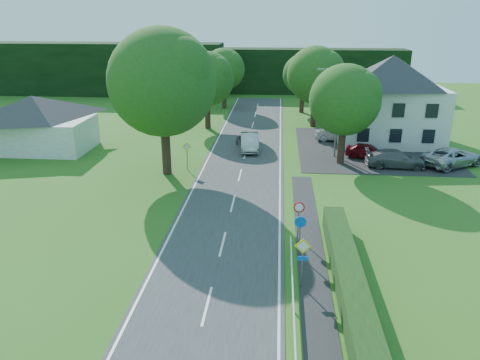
# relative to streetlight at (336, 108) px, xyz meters

# --- Properties ---
(road) EXTENTS (7.00, 80.00, 0.04)m
(road) POSITION_rel_streetlight_xyz_m (-8.06, -10.00, -4.44)
(road) COLOR #343437
(road) RESTS_ON ground
(parking_pad) EXTENTS (14.00, 16.00, 0.04)m
(parking_pad) POSITION_rel_streetlight_xyz_m (3.94, 3.00, -4.44)
(parking_pad) COLOR black
(parking_pad) RESTS_ON ground
(line_edge_left) EXTENTS (0.12, 80.00, 0.01)m
(line_edge_left) POSITION_rel_streetlight_xyz_m (-11.31, -10.00, -4.42)
(line_edge_left) COLOR white
(line_edge_left) RESTS_ON road
(line_edge_right) EXTENTS (0.12, 80.00, 0.01)m
(line_edge_right) POSITION_rel_streetlight_xyz_m (-4.81, -10.00, -4.42)
(line_edge_right) COLOR white
(line_edge_right) RESTS_ON road
(line_centre) EXTENTS (0.12, 80.00, 0.01)m
(line_centre) POSITION_rel_streetlight_xyz_m (-8.06, -10.00, -4.42)
(line_centre) COLOR white
(line_centre) RESTS_ON road
(tree_main) EXTENTS (9.40, 9.40, 11.64)m
(tree_main) POSITION_rel_streetlight_xyz_m (-14.06, -6.00, 1.36)
(tree_main) COLOR #264C16
(tree_main) RESTS_ON ground
(tree_left_far) EXTENTS (7.00, 7.00, 8.58)m
(tree_left_far) POSITION_rel_streetlight_xyz_m (-13.06, 10.00, -0.17)
(tree_left_far) COLOR #264C16
(tree_left_far) RESTS_ON ground
(tree_right_far) EXTENTS (7.40, 7.40, 9.09)m
(tree_right_far) POSITION_rel_streetlight_xyz_m (-1.06, 12.00, 0.08)
(tree_right_far) COLOR #264C16
(tree_right_far) RESTS_ON ground
(tree_left_back) EXTENTS (6.60, 6.60, 8.07)m
(tree_left_back) POSITION_rel_streetlight_xyz_m (-12.56, 22.00, -0.43)
(tree_left_back) COLOR #264C16
(tree_left_back) RESTS_ON ground
(tree_right_back) EXTENTS (6.20, 6.20, 7.56)m
(tree_right_back) POSITION_rel_streetlight_xyz_m (-2.06, 20.00, -0.68)
(tree_right_back) COLOR #264C16
(tree_right_back) RESTS_ON ground
(tree_right_mid) EXTENTS (7.00, 7.00, 8.58)m
(tree_right_mid) POSITION_rel_streetlight_xyz_m (0.44, -2.00, -0.17)
(tree_right_mid) COLOR #264C16
(tree_right_mid) RESTS_ON ground
(treeline_left) EXTENTS (44.00, 6.00, 8.00)m
(treeline_left) POSITION_rel_streetlight_xyz_m (-36.06, 32.00, -0.46)
(treeline_left) COLOR black
(treeline_left) RESTS_ON ground
(treeline_right) EXTENTS (30.00, 5.00, 7.00)m
(treeline_right) POSITION_rel_streetlight_xyz_m (-0.06, 36.00, -0.96)
(treeline_right) COLOR black
(treeline_right) RESTS_ON ground
(bungalow_left) EXTENTS (11.00, 6.50, 5.20)m
(bungalow_left) POSITION_rel_streetlight_xyz_m (-28.06, 0.00, -1.75)
(bungalow_left) COLOR #B7B8B3
(bungalow_left) RESTS_ON ground
(house_white) EXTENTS (10.60, 8.40, 8.60)m
(house_white) POSITION_rel_streetlight_xyz_m (5.94, 6.00, -0.06)
(house_white) COLOR silver
(house_white) RESTS_ON ground
(streetlight) EXTENTS (2.03, 0.18, 8.00)m
(streetlight) POSITION_rel_streetlight_xyz_m (0.00, 0.00, 0.00)
(streetlight) COLOR slate
(streetlight) RESTS_ON ground
(sign_priority_right) EXTENTS (0.78, 0.09, 2.59)m
(sign_priority_right) POSITION_rel_streetlight_xyz_m (-3.76, -22.02, -2.67)
(sign_priority_right) COLOR slate
(sign_priority_right) RESTS_ON ground
(sign_roundabout) EXTENTS (0.64, 0.08, 2.37)m
(sign_roundabout) POSITION_rel_streetlight_xyz_m (-3.76, -19.02, -2.79)
(sign_roundabout) COLOR slate
(sign_roundabout) RESTS_ON ground
(sign_speed_limit) EXTENTS (0.64, 0.11, 2.37)m
(sign_speed_limit) POSITION_rel_streetlight_xyz_m (-3.76, -17.03, -2.70)
(sign_speed_limit) COLOR slate
(sign_speed_limit) RESTS_ON ground
(sign_priority_left) EXTENTS (0.78, 0.09, 2.44)m
(sign_priority_left) POSITION_rel_streetlight_xyz_m (-12.56, -5.02, -2.75)
(sign_priority_left) COLOR slate
(sign_priority_left) RESTS_ON ground
(moving_car) EXTENTS (2.05, 4.87, 1.56)m
(moving_car) POSITION_rel_streetlight_xyz_m (-7.76, 1.48, -3.64)
(moving_car) COLOR #A9AAAD
(moving_car) RESTS_ON road
(motorcycle) EXTENTS (0.96, 1.91, 0.96)m
(motorcycle) POSITION_rel_streetlight_xyz_m (-8.99, 3.76, -3.94)
(motorcycle) COLOR black
(motorcycle) RESTS_ON road
(parked_car_red) EXTENTS (4.16, 2.61, 1.32)m
(parked_car_red) POSITION_rel_streetlight_xyz_m (3.04, -0.32, -3.76)
(parked_car_red) COLOR maroon
(parked_car_red) RESTS_ON parking_pad
(parked_car_silver_a) EXTENTS (4.48, 1.97, 1.43)m
(parked_car_silver_a) POSITION_rel_streetlight_xyz_m (0.96, 5.48, -3.71)
(parked_car_silver_a) COLOR #A5A6AA
(parked_car_silver_a) RESTS_ON parking_pad
(parked_car_grey) EXTENTS (5.17, 2.30, 1.47)m
(parked_car_grey) POSITION_rel_streetlight_xyz_m (4.98, -2.77, -3.69)
(parked_car_grey) COLOR #57575D
(parked_car_grey) RESTS_ON parking_pad
(parked_car_silver_b) EXTENTS (6.20, 5.16, 1.57)m
(parked_car_silver_b) POSITION_rel_streetlight_xyz_m (9.94, -2.00, -3.64)
(parked_car_silver_b) COLOR #B1B0B8
(parked_car_silver_b) RESTS_ON parking_pad
(parasol) EXTENTS (2.17, 2.20, 1.69)m
(parasol) POSITION_rel_streetlight_xyz_m (1.71, 4.56, -3.58)
(parasol) COLOR #B7190E
(parasol) RESTS_ON parking_pad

